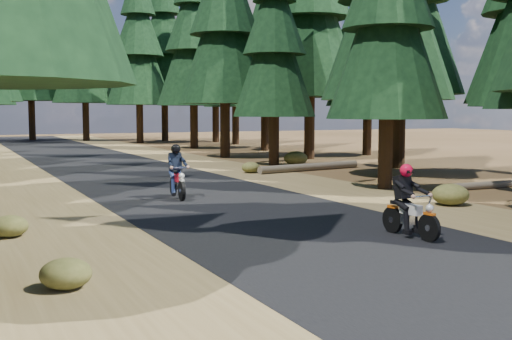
{
  "coord_description": "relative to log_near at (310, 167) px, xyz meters",
  "views": [
    {
      "loc": [
        -6.61,
        -12.23,
        2.5
      ],
      "look_at": [
        0.0,
        1.5,
        1.1
      ],
      "focal_mm": 45.0,
      "sensor_mm": 36.0,
      "label": 1
    }
  ],
  "objects": [
    {
      "name": "understory_shrubs",
      "position": [
        -6.26,
        -4.49,
        0.11
      ],
      "size": [
        16.27,
        26.92,
        0.66
      ],
      "color": "#474C1E",
      "rests_on": "ground"
    },
    {
      "name": "shoulder_l",
      "position": [
        -11.69,
        -5.97,
        -0.16
      ],
      "size": [
        3.2,
        100.0,
        0.01
      ],
      "primitive_type": "cube",
      "color": "brown",
      "rests_on": "ground"
    },
    {
      "name": "log_far",
      "position": [
        2.37,
        -7.91,
        -0.04
      ],
      "size": [
        4.51,
        0.27,
        0.24
      ],
      "primitive_type": "cylinder",
      "rotation": [
        0.0,
        1.57,
        -0.01
      ],
      "color": "#4C4233",
      "rests_on": "ground"
    },
    {
      "name": "rider_follow",
      "position": [
        -7.83,
        -5.81,
        0.36
      ],
      "size": [
        0.7,
        1.78,
        1.55
      ],
      "rotation": [
        0.0,
        0.0,
        3.03
      ],
      "color": "maroon",
      "rests_on": "road"
    },
    {
      "name": "rider_lead",
      "position": [
        -5.51,
        -13.24,
        0.33
      ],
      "size": [
        0.56,
        1.65,
        1.45
      ],
      "rotation": [
        0.0,
        0.0,
        3.19
      ],
      "color": "beige",
      "rests_on": "road"
    },
    {
      "name": "ground",
      "position": [
        -7.09,
        -10.97,
        -0.16
      ],
      "size": [
        120.0,
        120.0,
        0.0
      ],
      "primitive_type": "plane",
      "color": "#433018",
      "rests_on": "ground"
    },
    {
      "name": "pine_forest",
      "position": [
        -7.11,
        10.08,
        7.73
      ],
      "size": [
        34.59,
        55.08,
        16.32
      ],
      "color": "black",
      "rests_on": "ground"
    },
    {
      "name": "log_near",
      "position": [
        0.0,
        0.0,
        0.0
      ],
      "size": [
        5.28,
        1.32,
        0.32
      ],
      "primitive_type": "cylinder",
      "rotation": [
        0.0,
        1.57,
        0.19
      ],
      "color": "#4C4233",
      "rests_on": "ground"
    },
    {
      "name": "shoulder_r",
      "position": [
        -2.49,
        -5.97,
        -0.16
      ],
      "size": [
        3.2,
        100.0,
        0.01
      ],
      "primitive_type": "cube",
      "color": "brown",
      "rests_on": "ground"
    },
    {
      "name": "road",
      "position": [
        -7.09,
        -5.97,
        -0.15
      ],
      "size": [
        6.0,
        100.0,
        0.01
      ],
      "primitive_type": "cube",
      "color": "black",
      "rests_on": "ground"
    }
  ]
}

